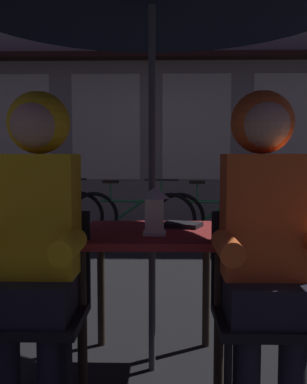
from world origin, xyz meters
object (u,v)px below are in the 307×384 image
(bicycle_second, at_px, (42,214))
(bicycle_fifth, at_px, (298,216))
(cafe_table, at_px, (152,250))
(person_left_hooded, at_px, (36,221))
(chair_right, at_px, (260,302))
(book, at_px, (182,225))
(lantern, at_px, (154,210))
(bicycle_third, at_px, (132,216))
(person_right_hooded, at_px, (264,222))
(bicycle_fourth, at_px, (219,217))
(chair_left, at_px, (41,300))

(bicycle_second, height_order, bicycle_fifth, same)
(cafe_table, distance_m, person_left_hooded, 0.67)
(cafe_table, bearing_deg, bicycle_second, 113.08)
(cafe_table, distance_m, chair_right, 0.62)
(book, bearing_deg, chair_right, -35.41)
(lantern, xyz_separation_m, bicycle_third, (-0.37, 3.67, -0.51))
(bicycle_third, relative_size, bicycle_fifth, 1.00)
(person_left_hooded, bearing_deg, person_right_hooded, 0.00)
(person_right_hooded, distance_m, bicycle_fifth, 4.25)
(person_right_hooded, bearing_deg, cafe_table, 138.43)
(bicycle_fourth, xyz_separation_m, book, (-0.61, -3.37, 0.41))
(cafe_table, distance_m, bicycle_third, 3.58)
(chair_right, bearing_deg, bicycle_fourth, 85.75)
(chair_right, relative_size, book, 4.35)
(chair_right, height_order, bicycle_third, chair_right)
(chair_right, distance_m, person_left_hooded, 1.03)
(bicycle_second, bearing_deg, chair_left, -74.89)
(lantern, bearing_deg, bicycle_fifth, 64.30)
(bicycle_second, distance_m, bicycle_third, 1.23)
(cafe_table, bearing_deg, person_left_hooded, -138.43)
(chair_left, xyz_separation_m, book, (0.64, 0.49, 0.26))
(cafe_table, relative_size, person_right_hooded, 0.53)
(lantern, xyz_separation_m, bicycle_second, (-1.60, 3.84, -0.51))
(chair_left, bearing_deg, lantern, 26.70)
(chair_right, bearing_deg, bicycle_fifth, 71.56)
(person_right_hooded, xyz_separation_m, book, (-0.32, 0.55, -0.09))
(cafe_table, xyz_separation_m, chair_right, (0.48, -0.37, -0.15))
(bicycle_fourth, bearing_deg, cafe_table, -102.38)
(lantern, distance_m, person_left_hooded, 0.58)
(bicycle_fourth, bearing_deg, person_left_hooded, -107.64)
(bicycle_third, bearing_deg, person_right_hooded, -78.09)
(bicycle_third, relative_size, bicycle_fourth, 0.99)
(person_right_hooded, bearing_deg, chair_left, 176.61)
(cafe_table, distance_m, bicycle_fourth, 3.59)
(bicycle_third, bearing_deg, bicycle_fourth, -3.02)
(person_left_hooded, height_order, book, person_left_hooded)
(lantern, relative_size, book, 1.16)
(chair_left, xyz_separation_m, bicycle_second, (-1.10, 4.09, -0.14))
(book, bearing_deg, person_right_hooded, -38.21)
(chair_right, relative_size, bicycle_second, 0.52)
(lantern, xyz_separation_m, book, (0.14, 0.24, -0.11))
(cafe_table, height_order, book, book)
(chair_left, xyz_separation_m, bicycle_fifth, (2.28, 3.95, -0.14))
(chair_right, xyz_separation_m, bicycle_third, (-0.84, 3.92, -0.14))
(cafe_table, height_order, chair_right, chair_right)
(chair_left, distance_m, book, 0.85)
(bicycle_fourth, bearing_deg, chair_right, -94.25)
(lantern, bearing_deg, person_left_hooded, -148.29)
(person_left_hooded, bearing_deg, bicycle_fifth, 60.40)
(chair_left, height_order, person_right_hooded, person_right_hooded)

